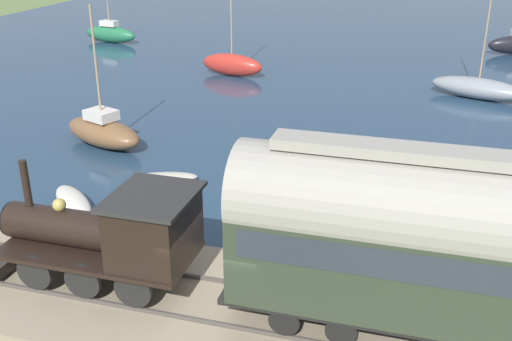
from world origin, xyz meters
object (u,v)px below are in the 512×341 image
Objects in this scene: sailboat_green at (110,33)px; rowboat_near_shore at (302,149)px; sailboat_brown at (103,131)px; sailboat_gray at (478,88)px; rowboat_off_pier at (73,202)px; rowboat_mid_harbor at (164,178)px; sailboat_red at (232,64)px; steam_locomotive at (117,231)px; passenger_coach at (464,243)px.

rowboat_near_shore is (-20.79, -20.90, -0.52)m from sailboat_green.
sailboat_brown is 21.36m from sailboat_gray.
rowboat_near_shore is (7.64, -6.75, -0.05)m from rowboat_off_pier.
sailboat_gray is 3.46× the size of rowboat_mid_harbor.
sailboat_brown is at bearing 34.33° from rowboat_mid_harbor.
sailboat_gray reaches higher than rowboat_mid_harbor.
sailboat_red is 3.25× the size of rowboat_mid_harbor.
sailboat_brown is 6.50m from rowboat_off_pier.
steam_locomotive reaches higher than rowboat_off_pier.
rowboat_near_shore is at bearing 0.26° from rowboat_off_pier.
sailboat_red is at bearing 11.55° from steam_locomotive.
rowboat_off_pier is (-3.06, 2.17, 0.08)m from rowboat_mid_harbor.
sailboat_red is 20.42m from rowboat_off_pier.
rowboat_near_shore is at bearing 165.22° from sailboat_gray.
rowboat_off_pier is (4.50, 12.93, -2.84)m from passenger_coach.
sailboat_green reaches higher than rowboat_near_shore.
passenger_coach is 3.79× the size of rowboat_off_pier.
rowboat_mid_harbor is at bearing 54.92° from passenger_coach.
rowboat_off_pier is (-6.10, -2.21, -0.42)m from sailboat_brown.
sailboat_green is at bearing 39.43° from passenger_coach.
sailboat_red is (24.90, 5.09, -1.33)m from steam_locomotive.
steam_locomotive is at bearing 175.35° from rowboat_mid_harbor.
sailboat_red is at bearing 43.80° from rowboat_off_pier.
steam_locomotive is 37.79m from sailboat_green.
rowboat_near_shore is (12.14, -2.39, -1.87)m from steam_locomotive.
rowboat_near_shore is at bearing 26.96° from passenger_coach.
steam_locomotive is 0.65× the size of sailboat_red.
sailboat_brown reaches higher than passenger_coach.
sailboat_red reaches higher than rowboat_off_pier.
rowboat_off_pier is (4.50, 4.36, -1.82)m from steam_locomotive.
passenger_coach is at bearing -140.07° from sailboat_red.
rowboat_off_pier reaches higher than rowboat_near_shore.
sailboat_green reaches higher than steam_locomotive.
rowboat_near_shore is at bearing -138.43° from sailboat_red.
sailboat_brown is (10.60, 6.57, -1.40)m from steam_locomotive.
rowboat_mid_harbor is 0.95× the size of rowboat_near_shore.
sailboat_brown is at bearing 147.43° from sailboat_gray.
rowboat_near_shore reaches higher than rowboat_mid_harbor.
sailboat_brown reaches higher than steam_locomotive.
sailboat_brown is at bearing 61.64° from rowboat_off_pier.
sailboat_gray is (-1.21, -15.40, -0.13)m from sailboat_red.
sailboat_gray is (23.70, -1.74, -2.48)m from passenger_coach.
sailboat_green is (32.93, 27.07, -2.36)m from passenger_coach.
steam_locomotive is at bearing -127.16° from sailboat_brown.
sailboat_red is 17.60m from rowboat_mid_harbor.
sailboat_red reaches higher than steam_locomotive.
rowboat_off_pier is at bearing 70.80° from passenger_coach.
sailboat_green is 2.16× the size of rowboat_off_pier.
passenger_coach is 18.63m from sailboat_brown.
steam_locomotive reaches higher than rowboat_mid_harbor.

